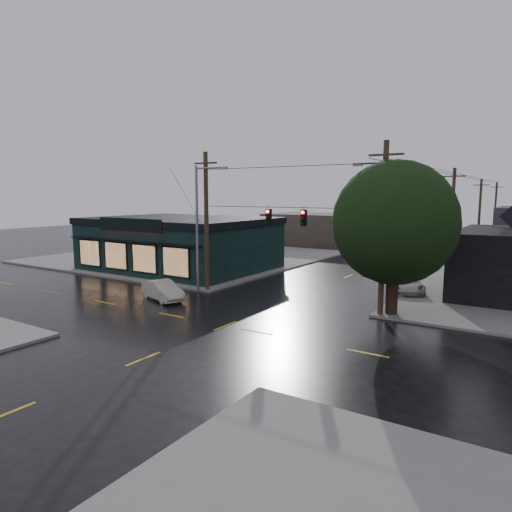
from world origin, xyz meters
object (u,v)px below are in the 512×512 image
Objects in this scene: sedan_cream at (163,290)px; suv_silver at (406,284)px; utility_pole_nw at (207,291)px; corner_tree at (395,223)px; utility_pole_ne at (380,316)px.

sedan_cream is 0.84× the size of suv_silver.
sedan_cream is (-0.76, -3.85, 0.66)m from utility_pole_nw.
sedan_cream is at bearing -163.06° from corner_tree.
utility_pole_nw is 2.52× the size of sedan_cream.
utility_pole_ne reaches higher than suv_silver.
suv_silver is (13.26, 11.34, 0.00)m from sedan_cream.
utility_pole_ne is at bearing -107.97° from suv_silver.
utility_pole_nw reaches higher than sedan_cream.
sedan_cream is (-14.26, -4.35, -4.85)m from corner_tree.
suv_silver is at bearing 98.14° from corner_tree.
corner_tree is at bearing 2.12° from utility_pole_nw.
utility_pole_nw is 2.12× the size of suv_silver.
suv_silver reaches higher than sedan_cream.
sedan_cream is 17.45m from suv_silver.
utility_pole_nw reaches higher than suv_silver.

